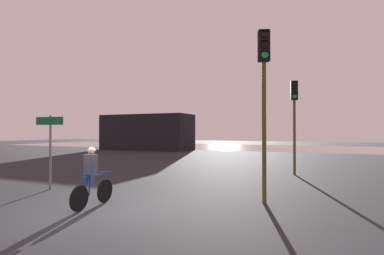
# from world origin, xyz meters

# --- Properties ---
(ground_plane) EXTENTS (120.00, 120.00, 0.00)m
(ground_plane) POSITION_xyz_m (0.00, 0.00, 0.00)
(ground_plane) COLOR black
(water_strip) EXTENTS (80.00, 16.00, 0.01)m
(water_strip) POSITION_xyz_m (0.00, 32.93, 0.00)
(water_strip) COLOR gray
(water_strip) RESTS_ON ground
(distant_building) EXTENTS (10.26, 4.00, 3.95)m
(distant_building) POSITION_xyz_m (-13.04, 22.93, 1.98)
(distant_building) COLOR black
(distant_building) RESTS_ON ground
(traffic_light_far_right) EXTENTS (0.36, 0.38, 4.43)m
(traffic_light_far_right) POSITION_xyz_m (4.08, 8.85, 3.08)
(traffic_light_far_right) COLOR #4C4719
(traffic_light_far_right) RESTS_ON ground
(traffic_light_near_right) EXTENTS (0.39, 0.41, 4.94)m
(traffic_light_near_right) POSITION_xyz_m (3.80, 2.65, 3.41)
(traffic_light_near_right) COLOR #4C4719
(traffic_light_near_right) RESTS_ON ground
(direction_sign_post) EXTENTS (1.09, 0.21, 2.60)m
(direction_sign_post) POSITION_xyz_m (-3.45, 1.59, 1.70)
(direction_sign_post) COLOR slate
(direction_sign_post) RESTS_ON ground
(cyclist) EXTENTS (0.46, 1.71, 1.62)m
(cyclist) POSITION_xyz_m (-0.37, 0.27, 0.82)
(cyclist) COLOR black
(cyclist) RESTS_ON ground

